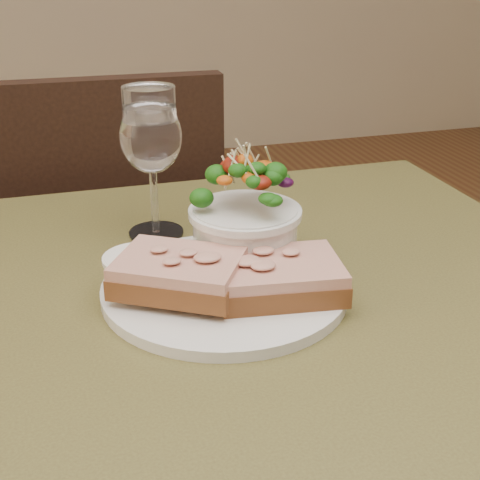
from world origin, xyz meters
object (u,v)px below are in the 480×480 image
object	(u,v)px
cafe_table	(253,384)
salad_bowl	(245,210)
sandwich_front	(279,277)
dinner_plate	(225,288)
wine_glass	(151,141)
chair_far	(110,350)
ramekin	(138,270)
sandwich_back	(179,273)

from	to	relation	value
cafe_table	salad_bowl	xyz separation A→B (m)	(0.02, 0.09, 0.17)
cafe_table	sandwich_front	bearing A→B (deg)	-2.50
dinner_plate	wine_glass	world-z (taller)	wine_glass
sandwich_front	wine_glass	distance (m)	0.25
sandwich_front	salad_bowl	distance (m)	0.10
chair_far	ramekin	bearing A→B (deg)	91.19
cafe_table	chair_far	bearing A→B (deg)	99.56
chair_far	salad_bowl	size ratio (longest dim) A/B	7.09
ramekin	wine_glass	bearing A→B (deg)	74.08
chair_far	wine_glass	distance (m)	0.74
wine_glass	cafe_table	bearing A→B (deg)	-72.46
dinner_plate	sandwich_front	bearing A→B (deg)	-33.95
chair_far	salad_bowl	distance (m)	0.79
dinner_plate	chair_far	bearing A→B (deg)	97.98
dinner_plate	sandwich_front	world-z (taller)	sandwich_front
chair_far	sandwich_front	size ratio (longest dim) A/B	6.48
sandwich_back	wine_glass	xyz separation A→B (m)	(0.01, 0.19, 0.09)
chair_far	sandwich_back	xyz separation A→B (m)	(0.04, -0.64, 0.49)
chair_far	sandwich_front	world-z (taller)	chair_far
chair_far	sandwich_back	size ratio (longest dim) A/B	5.83
dinner_plate	sandwich_back	distance (m)	0.06
cafe_table	ramekin	distance (m)	0.18
chair_far	wine_glass	bearing A→B (deg)	96.92
sandwich_back	wine_glass	bearing A→B (deg)	118.72
dinner_plate	ramekin	bearing A→B (deg)	168.26
chair_far	salad_bowl	xyz separation A→B (m)	(0.13, -0.57, 0.53)
cafe_table	dinner_plate	world-z (taller)	dinner_plate
cafe_table	chair_far	size ratio (longest dim) A/B	0.89
dinner_plate	wine_glass	bearing A→B (deg)	103.66
sandwich_back	ramekin	size ratio (longest dim) A/B	2.29
sandwich_front	wine_glass	xyz separation A→B (m)	(-0.09, 0.21, 0.09)
cafe_table	wine_glass	distance (m)	0.31
sandwich_back	dinner_plate	bearing A→B (deg)	42.26
cafe_table	dinner_plate	bearing A→B (deg)	125.77
ramekin	salad_bowl	world-z (taller)	salad_bowl
dinner_plate	cafe_table	bearing A→B (deg)	-54.23
dinner_plate	ramekin	size ratio (longest dim) A/B	3.89
sandwich_front	dinner_plate	bearing A→B (deg)	153.50
cafe_table	sandwich_front	xyz separation A→B (m)	(0.03, -0.00, 0.13)
cafe_table	wine_glass	size ratio (longest dim) A/B	4.57
sandwich_back	salad_bowl	size ratio (longest dim) A/B	1.21
dinner_plate	sandwich_back	xyz separation A→B (m)	(-0.05, -0.01, 0.03)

